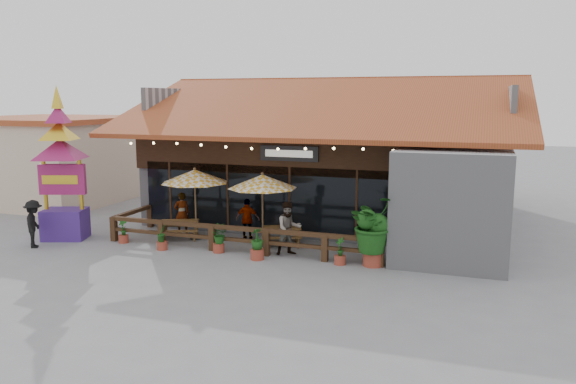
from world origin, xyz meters
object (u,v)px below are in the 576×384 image
at_px(umbrella_right, 262,182).
at_px(tropical_plant, 374,225).
at_px(pedestrian, 34,224).
at_px(umbrella_left, 195,177).
at_px(picnic_table_left, 180,226).
at_px(picnic_table_right, 281,233).
at_px(thai_sign_tower, 61,153).

relative_size(umbrella_right, tropical_plant, 1.34).
bearing_deg(pedestrian, tropical_plant, -115.75).
xyz_separation_m(umbrella_left, picnic_table_left, (-0.58, -0.18, -1.88)).
xyz_separation_m(umbrella_left, picnic_table_right, (3.32, 0.16, -1.89)).
bearing_deg(tropical_plant, picnic_table_left, 171.54).
height_order(picnic_table_right, pedestrian, pedestrian).
relative_size(picnic_table_left, thai_sign_tower, 0.29).
distance_m(thai_sign_tower, pedestrian, 2.73).
relative_size(picnic_table_left, tropical_plant, 0.77).
height_order(umbrella_right, pedestrian, umbrella_right).
relative_size(umbrella_left, tropical_plant, 1.18).
bearing_deg(picnic_table_left, pedestrian, -145.98).
relative_size(umbrella_left, picnic_table_right, 1.56).
bearing_deg(thai_sign_tower, pedestrian, -96.62).
height_order(umbrella_left, picnic_table_right, umbrella_left).
height_order(tropical_plant, pedestrian, tropical_plant).
relative_size(umbrella_left, picnic_table_left, 1.52).
xyz_separation_m(umbrella_right, tropical_plant, (4.17, -1.19, -0.99)).
xyz_separation_m(umbrella_left, tropical_plant, (6.88, -1.29, -1.03)).
relative_size(thai_sign_tower, pedestrian, 3.60).
height_order(umbrella_right, thai_sign_tower, thai_sign_tower).
height_order(umbrella_left, thai_sign_tower, thai_sign_tower).
height_order(umbrella_right, picnic_table_right, umbrella_right).
xyz_separation_m(thai_sign_tower, tropical_plant, (11.45, 0.33, -1.90)).
xyz_separation_m(umbrella_right, pedestrian, (-7.45, -2.89, -1.44)).
distance_m(picnic_table_right, tropical_plant, 3.93).
bearing_deg(pedestrian, umbrella_left, -91.82).
bearing_deg(picnic_table_right, picnic_table_left, -175.04).
bearing_deg(pedestrian, umbrella_right, -102.87).
relative_size(picnic_table_right, tropical_plant, 0.76).
relative_size(umbrella_left, pedestrian, 1.59).
bearing_deg(umbrella_right, pedestrian, -158.81).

